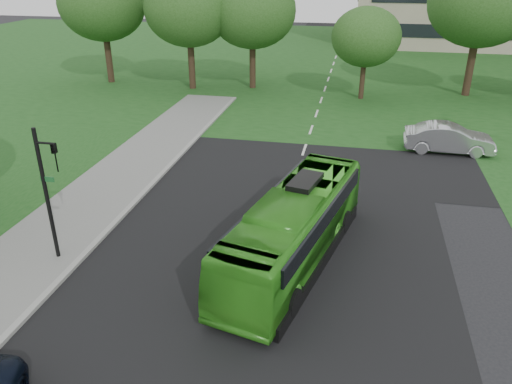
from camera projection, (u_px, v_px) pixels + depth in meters
The scene contains 10 objects.
ground at pixel (260, 281), 18.18m from camera, with size 160.00×160.00×0.00m, color black.
street_surfaces at pixel (313, 110), 38.39m from camera, with size 120.00×120.00×0.15m.
tree_park_a at pixel (189, 8), 42.06m from camera, with size 7.57×7.57×10.05m.
tree_park_b at pixel (252, 11), 42.38m from camera, with size 7.47×7.47×9.79m.
tree_park_c at pixel (366, 37), 39.58m from camera, with size 5.51×5.51×7.32m.
tree_park_d at pixel (482, 2), 39.51m from camera, with size 8.39×8.39×11.09m.
tree_park_f at pixel (102, 3), 44.28m from camera, with size 7.70×7.70×10.28m.
bus at pixel (294, 228), 18.86m from camera, with size 2.39×10.22×2.85m, color green.
sedan at pixel (449, 138), 29.92m from camera, with size 1.81×5.20×1.71m, color silver.
traffic_light at pixel (49, 186), 18.15m from camera, with size 0.86×0.22×5.36m.
Camera 1 is at (2.92, -14.77, 10.70)m, focal length 35.00 mm.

